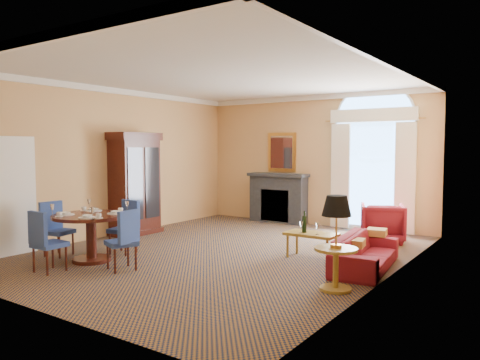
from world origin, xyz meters
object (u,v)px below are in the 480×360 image
Objects in this scene: armoire at (135,185)px; armchair at (383,223)px; sofa at (365,252)px; coffee_table at (311,234)px; side_table at (336,230)px; dining_table at (91,227)px.

armoire reaches higher than armchair.
armchair is at bearing 4.40° from sofa.
armchair is at bearing 74.13° from coffee_table.
side_table is (0.51, -3.60, 0.43)m from armchair.
side_table reaches higher than coffee_table.
side_table is at bearing 11.70° from dining_table.
side_table is (1.08, -1.46, 0.39)m from coffee_table.
side_table is (5.32, -1.35, -0.27)m from armoire.
coffee_table is (4.24, 0.11, -0.66)m from armoire.
side_table is at bearing 76.23° from armchair.
armchair is (-0.46, 2.31, 0.12)m from sofa.
armoire is 5.33m from sofa.
sofa is 2.15× the size of armchair.
sofa is 2.36m from armchair.
armoire is 2.61× the size of armchair.
sofa is 2.07× the size of coffee_table.
armoire is at bearing 3.37° from armchair.
side_table reaches higher than armchair.
sofa is (5.27, -0.05, -0.81)m from armoire.
armoire is at bearing 120.61° from dining_table.
coffee_table is at bearing 1.51° from armoire.
armchair is at bearing 51.56° from dining_table.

